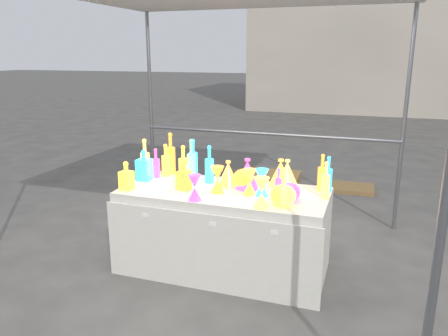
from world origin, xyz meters
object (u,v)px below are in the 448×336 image
(decanter_0, at_px, (126,176))
(hourglass_0, at_px, (217,180))
(cardboard_box_closed, at_px, (274,190))
(bottle_0, at_px, (166,160))
(lampshade_0, at_px, (228,173))
(display_table, at_px, (224,230))
(globe_0, at_px, (282,196))

(decanter_0, distance_m, hourglass_0, 0.80)
(cardboard_box_closed, bearing_deg, hourglass_0, -94.92)
(hourglass_0, bearing_deg, bottle_0, 152.65)
(lampshade_0, bearing_deg, display_table, -73.46)
(display_table, distance_m, hourglass_0, 0.50)
(bottle_0, bearing_deg, globe_0, -21.16)
(hourglass_0, relative_size, lampshade_0, 1.01)
(cardboard_box_closed, relative_size, decanter_0, 2.46)
(bottle_0, height_order, hourglass_0, bottle_0)
(hourglass_0, xyz_separation_m, lampshade_0, (0.02, 0.23, -0.00))
(cardboard_box_closed, bearing_deg, decanter_0, -115.37)
(bottle_0, relative_size, globe_0, 1.72)
(display_table, bearing_deg, cardboard_box_closed, 87.90)
(cardboard_box_closed, xyz_separation_m, globe_0, (0.49, -1.99, 0.60))
(hourglass_0, bearing_deg, cardboard_box_closed, 87.01)
(cardboard_box_closed, distance_m, globe_0, 2.13)
(bottle_0, distance_m, decanter_0, 0.53)
(cardboard_box_closed, xyz_separation_m, hourglass_0, (-0.10, -1.85, 0.64))
(cardboard_box_closed, xyz_separation_m, decanter_0, (-0.88, -2.02, 0.65))
(bottle_0, relative_size, lampshade_0, 1.38)
(display_table, distance_m, cardboard_box_closed, 1.78)
(cardboard_box_closed, distance_m, decanter_0, 2.30)
(display_table, xyz_separation_m, decanter_0, (-0.81, -0.25, 0.50))
(hourglass_0, bearing_deg, lampshade_0, 84.46)
(display_table, height_order, decanter_0, decanter_0)
(bottle_0, height_order, decanter_0, bottle_0)
(display_table, relative_size, cardboard_box_closed, 2.94)
(cardboard_box_closed, relative_size, bottle_0, 1.97)
(globe_0, distance_m, lampshade_0, 0.68)
(globe_0, xyz_separation_m, lampshade_0, (-0.57, 0.37, 0.04))
(hourglass_0, xyz_separation_m, globe_0, (0.59, -0.14, -0.04))
(hourglass_0, distance_m, globe_0, 0.61)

